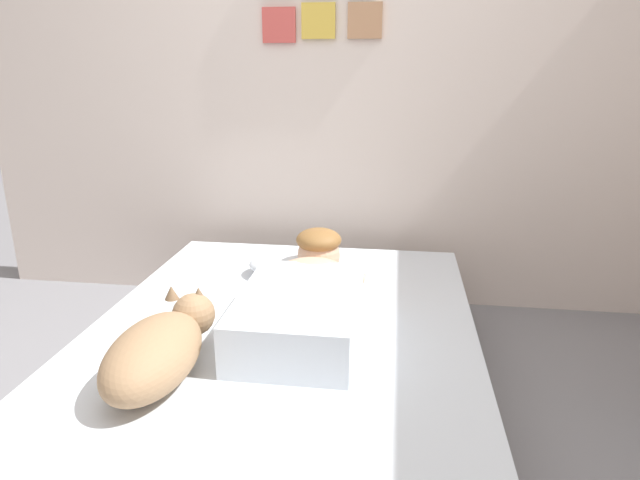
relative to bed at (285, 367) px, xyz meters
name	(u,v)px	position (x,y,z in m)	size (l,w,h in m)	color
back_wall	(322,82)	(-0.02, 1.21, 1.06)	(3.99, 0.12, 2.50)	silver
bed	(285,367)	(0.00, 0.00, 0.00)	(1.51, 1.97, 0.38)	#4C4742
pillow	(304,265)	(-0.01, 0.50, 0.25)	(0.52, 0.32, 0.11)	silver
person_lying	(305,296)	(0.08, 0.03, 0.30)	(0.43, 0.92, 0.27)	silver
dog	(159,350)	(-0.31, -0.44, 0.30)	(0.26, 0.57, 0.21)	#9E7A56
coffee_cup	(331,283)	(0.14, 0.34, 0.23)	(0.12, 0.09, 0.07)	#D84C47
cell_phone	(297,309)	(0.03, 0.12, 0.20)	(0.07, 0.14, 0.01)	black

